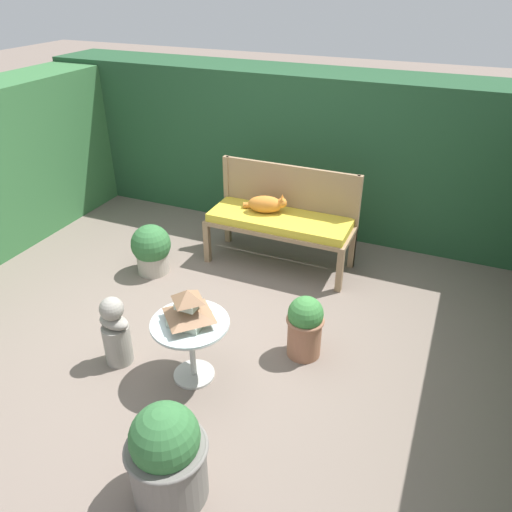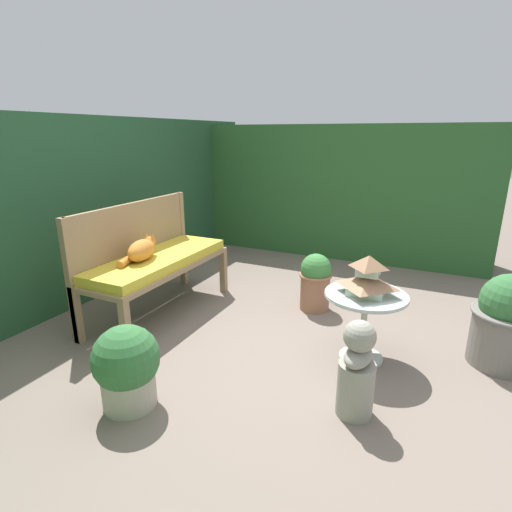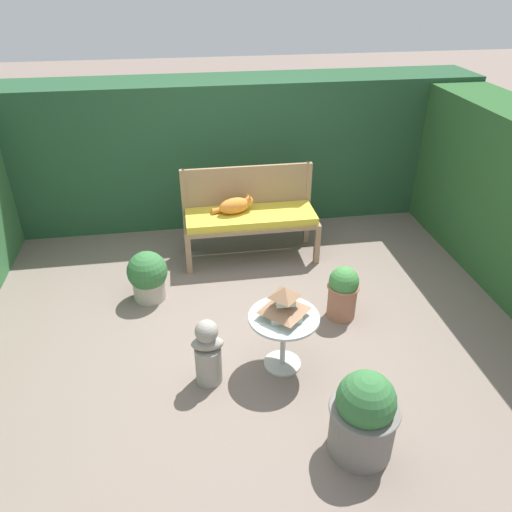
{
  "view_description": "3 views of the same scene",
  "coord_description": "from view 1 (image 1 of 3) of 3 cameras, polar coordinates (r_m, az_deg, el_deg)",
  "views": [
    {
      "loc": [
        1.76,
        -3.04,
        2.74
      ],
      "look_at": [
        0.25,
        0.49,
        0.5
      ],
      "focal_mm": 35.0,
      "sensor_mm": 36.0,
      "label": 1
    },
    {
      "loc": [
        -2.48,
        -1.01,
        1.59
      ],
      "look_at": [
        0.15,
        0.25,
        0.69
      ],
      "focal_mm": 28.0,
      "sensor_mm": 36.0,
      "label": 2
    },
    {
      "loc": [
        -0.53,
        -3.7,
        2.98
      ],
      "look_at": [
        0.13,
        0.45,
        0.47
      ],
      "focal_mm": 35.0,
      "sensor_mm": 36.0,
      "label": 3
    }
  ],
  "objects": [
    {
      "name": "bench_backrest",
      "position": [
        5.2,
        3.81,
        7.34
      ],
      "size": [
        1.49,
        0.06,
        1.01
      ],
      "color": "#937556",
      "rests_on": "ground"
    },
    {
      "name": "foliage_hedge_back",
      "position": [
        6.05,
        5.27,
        12.21
      ],
      "size": [
        6.4,
        0.79,
        1.76
      ],
      "primitive_type": "cube",
      "color": "#234C2D",
      "rests_on": "ground"
    },
    {
      "name": "potted_plant_path_edge",
      "position": [
        3.1,
        -10.13,
        -21.52
      ],
      "size": [
        0.48,
        0.48,
        0.68
      ],
      "color": "slate",
      "rests_on": "ground"
    },
    {
      "name": "potted_plant_patio_mid",
      "position": [
        3.99,
        5.61,
        -7.92
      ],
      "size": [
        0.31,
        0.31,
        0.54
      ],
      "color": "#9E664C",
      "rests_on": "ground"
    },
    {
      "name": "cat",
      "position": [
        5.09,
        1.15,
        5.94
      ],
      "size": [
        0.47,
        0.26,
        0.2
      ],
      "rotation": [
        0.0,
        0.0,
        0.26
      ],
      "color": "orange",
      "rests_on": "garden_bench"
    },
    {
      "name": "potted_plant_hedge_corner",
      "position": [
        5.15,
        -11.86,
        0.79
      ],
      "size": [
        0.4,
        0.4,
        0.52
      ],
      "color": "#ADA393",
      "rests_on": "ground"
    },
    {
      "name": "patio_table",
      "position": [
        3.73,
        -7.46,
        -8.86
      ],
      "size": [
        0.58,
        0.58,
        0.52
      ],
      "color": "#B7B7B2",
      "rests_on": "ground"
    },
    {
      "name": "pagoda_birdhouse",
      "position": [
        3.59,
        -7.7,
        -5.99
      ],
      "size": [
        0.33,
        0.33,
        0.28
      ],
      "color": "#B2BCA8",
      "rests_on": "patio_table"
    },
    {
      "name": "ground",
      "position": [
        4.46,
        -5.49,
        -7.87
      ],
      "size": [
        30.0,
        30.0,
        0.0
      ],
      "primitive_type": "plane",
      "color": "#75665B"
    },
    {
      "name": "garden_bench",
      "position": [
        5.08,
        2.72,
        3.75
      ],
      "size": [
        1.49,
        0.56,
        0.56
      ],
      "color": "#937556",
      "rests_on": "ground"
    },
    {
      "name": "garden_bust",
      "position": [
        4.05,
        -15.74,
        -8.38
      ],
      "size": [
        0.27,
        0.21,
        0.6
      ],
      "rotation": [
        0.0,
        0.0,
        -0.08
      ],
      "color": "gray",
      "rests_on": "ground"
    }
  ]
}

